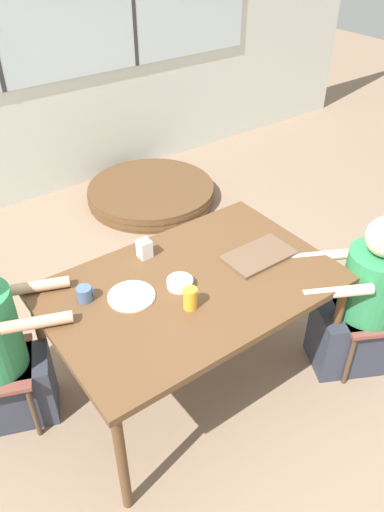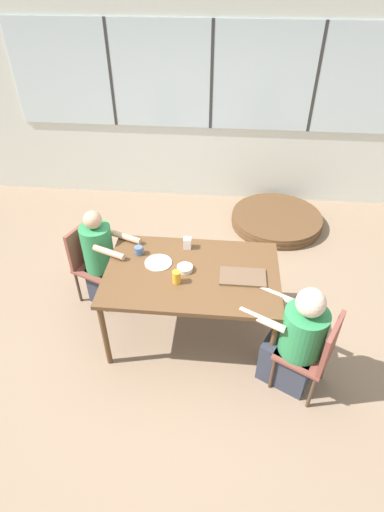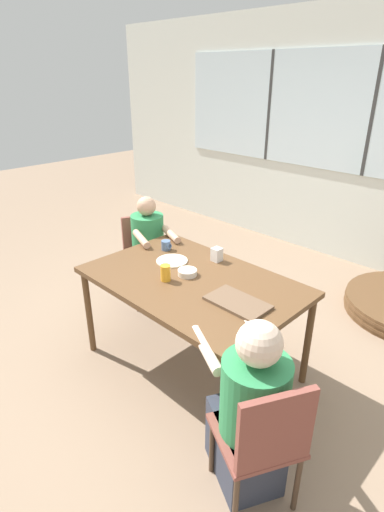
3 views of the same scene
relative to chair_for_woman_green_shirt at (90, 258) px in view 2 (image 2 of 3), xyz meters
The scene contains 14 objects.
ground_plane 1.28m from the chair_for_woman_green_shirt, 21.75° to the right, with size 16.00×16.00×0.00m, color #8C725B.
wall_back_with_windows 2.70m from the chair_for_woman_green_shirt, 64.38° to the left, with size 8.40×0.08×2.80m.
dining_table 1.20m from the chair_for_woman_green_shirt, 21.75° to the right, with size 1.54×1.00×0.77m.
chair_for_woman_green_shirt is the anchor object (origin of this frame).
chair_for_man_blue_shirt 2.36m from the chair_for_woman_green_shirt, 24.74° to the right, with size 0.54×0.54×0.84m.
person_woman_green_shirt 0.17m from the chair_for_woman_green_shirt, 21.75° to the right, with size 0.62×0.48×1.09m.
person_man_blue_shirt 2.19m from the chair_for_woman_green_shirt, 24.50° to the right, with size 0.72×0.60×1.07m.
food_tray_dark 1.64m from the chair_for_woman_green_shirt, 17.05° to the right, with size 0.40×0.23×0.02m.
coffee_mug 0.70m from the chair_for_woman_green_shirt, 21.11° to the right, with size 0.08×0.08×0.08m.
juice_glass 1.19m from the chair_for_woman_green_shirt, 30.77° to the right, with size 0.07×0.07×0.12m.
milk_carton_small 1.07m from the chair_for_woman_green_shirt, ahead, with size 0.07×0.07×0.11m.
bowl_white_shallow 1.15m from the chair_for_woman_green_shirt, 22.13° to the right, with size 0.14×0.14×0.04m.
plate_tortillas 0.90m from the chair_for_woman_green_shirt, 23.65° to the right, with size 0.25×0.25×0.01m.
folded_table_stack 2.62m from the chair_for_woman_green_shirt, 36.98° to the left, with size 1.22×1.22×0.15m.
Camera 2 is at (0.25, -2.65, 3.06)m, focal length 28.00 mm.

